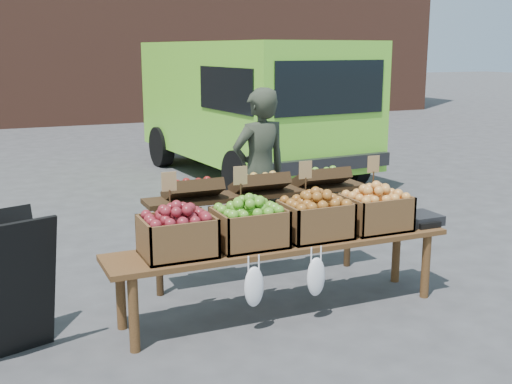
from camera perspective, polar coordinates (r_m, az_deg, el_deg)
name	(u,v)px	position (r m, az deg, el deg)	size (l,w,h in m)	color
ground	(244,309)	(5.11, -1.04, -10.34)	(80.00, 80.00, 0.00)	#424244
delivery_van	(249,110)	(10.16, -0.65, 7.30)	(2.14, 4.67, 2.09)	#79E034
vendor	(260,172)	(6.25, 0.34, 1.79)	(0.60, 0.39, 1.64)	#2E3427
chalkboard_sign	(1,287)	(4.53, -21.75, -7.82)	(0.64, 0.35, 0.97)	black
back_table	(259,223)	(5.56, 0.30, -2.75)	(2.10, 0.44, 1.04)	#301F10
display_bench	(282,277)	(4.96, 2.36, -7.56)	(2.70, 0.56, 0.57)	#53341A
crate_golden_apples	(177,236)	(4.53, -7.01, -3.92)	(0.50, 0.40, 0.28)	maroon
crate_russet_pears	(249,228)	(4.71, -0.60, -3.18)	(0.50, 0.40, 0.28)	#518F22
crate_red_apples	(315,220)	(4.95, 5.27, -2.46)	(0.50, 0.40, 0.28)	#A37330
crate_green_apples	(375,212)	(5.23, 10.54, -1.79)	(0.50, 0.40, 0.28)	gold
weighing_scale	(418,219)	(5.50, 14.17, -2.33)	(0.34, 0.30, 0.08)	black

